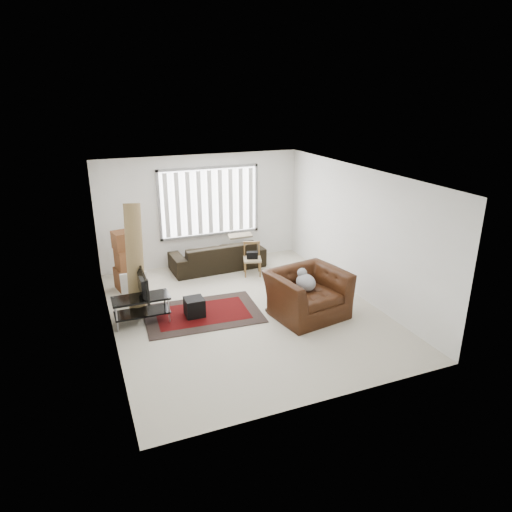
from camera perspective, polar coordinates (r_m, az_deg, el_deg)
The scene contains 11 objects.
room at distance 8.91m, azimuth -2.40°, elevation 4.66°, with size 6.00×6.02×2.71m.
persian_rug at distance 9.04m, azimuth -6.68°, elevation -7.15°, with size 2.30×1.61×0.02m.
tv_stand at distance 8.77m, azimuth -14.15°, elevation -5.87°, with size 1.04×0.47×0.52m.
tv at distance 8.61m, azimuth -14.36°, elevation -3.54°, with size 0.84×0.11×0.48m, color black.
subwoofer at distance 8.89m, azimuth -7.71°, elevation -6.32°, with size 0.36×0.36×0.36m, color black.
moving_boxes at distance 10.26m, azimuth -15.79°, elevation -0.79°, with size 0.61×0.58×1.30m.
white_flatpack at distance 9.55m, azimuth -14.90°, elevation -3.98°, with size 0.53×0.08×0.67m, color silver.
rolled_rug at distance 8.98m, azimuth -14.89°, elevation -0.45°, with size 0.32×0.32×2.14m, color olive.
sofa at distance 11.11m, azimuth -4.85°, elevation 0.58°, with size 2.25×0.97×0.87m, color black.
side_chair at distance 10.70m, azimuth -0.48°, elevation -0.16°, with size 0.51×0.51×0.77m.
armchair at distance 8.79m, azimuth 6.46°, elevation -4.33°, with size 1.55×1.41×1.01m.
Camera 1 is at (-2.84, -7.59, 4.11)m, focal length 32.00 mm.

